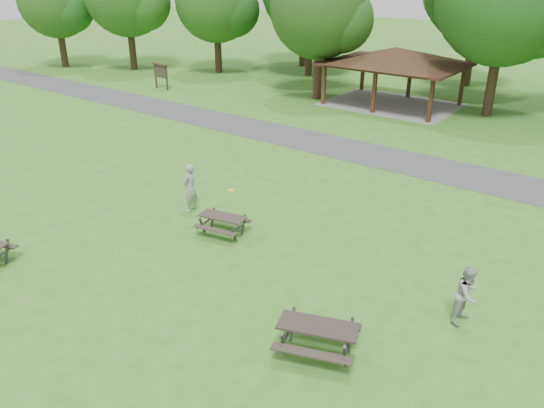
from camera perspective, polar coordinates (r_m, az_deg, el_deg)
The scene contains 13 objects.
ground at distance 16.61m, azimuth -11.24°, elevation -7.83°, with size 160.00×160.00×0.00m, color #387421.
asphalt_path at distance 26.92m, azimuth 11.23°, elevation 5.13°, with size 120.00×3.20×0.02m, color #414244.
pavilion at distance 36.66m, azimuth 13.14°, elevation 15.04°, with size 8.60×7.01×3.76m.
notice_board at distance 41.67m, azimuth -11.89°, elevation 13.79°, with size 1.60×0.30×1.88m.
tree_row_b at distance 47.03m, azimuth -5.93°, elevation 20.71°, with size 7.14×6.80×9.28m.
tree_row_d at distance 37.35m, azimuth 5.28°, elevation 19.90°, with size 6.93×6.60×9.27m.
tree_row_e at distance 35.22m, azimuth 24.05°, elevation 19.41°, with size 8.40×8.00×11.02m.
tree_flank_left at distance 52.92m, azimuth -22.18°, elevation 19.43°, with size 6.72×6.40×8.93m.
picnic_table_middle at distance 18.66m, azimuth -5.33°, elevation -1.74°, with size 1.87×1.62×0.72m.
picnic_table_far at distance 13.24m, azimuth 4.95°, elevation -13.53°, with size 2.35×2.12×0.84m.
frisbee_in_flight at distance 18.71m, azimuth -4.41°, elevation 1.49°, with size 0.30×0.30×0.02m.
frisbee_thrower at distance 20.40m, azimuth -8.82°, elevation 1.76°, with size 0.70×0.46×1.91m, color #9C9C9F.
frisbee_catcher at distance 14.99m, azimuth 20.28°, elevation -9.15°, with size 0.80×0.63×1.66m, color #A3A3A6.
Camera 1 is at (10.83, -9.03, 8.78)m, focal length 35.00 mm.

